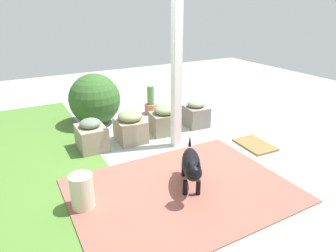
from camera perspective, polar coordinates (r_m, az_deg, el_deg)
ground_plane at (r=4.28m, az=2.05°, el=-5.01°), size 12.00×12.00×0.00m
brick_path at (r=3.46m, az=2.67°, el=-12.10°), size 1.80×2.40×0.02m
porch_pillar at (r=4.13m, az=1.63°, el=10.82°), size 0.11×0.11×2.29m
stone_planter_nearest at (r=5.16m, az=5.27°, el=2.29°), size 0.45×0.38×0.46m
stone_planter_near at (r=4.82m, az=-0.62°, el=1.16°), size 0.41×0.47×0.48m
stone_planter_mid at (r=4.57m, az=-7.13°, el=-0.17°), size 0.46×0.42×0.49m
stone_planter_far at (r=4.44m, az=-14.35°, el=-1.75°), size 0.48×0.39×0.46m
round_shrub at (r=5.33m, az=-13.75°, el=4.96°), size 0.88×0.88×0.88m
terracotta_pot_tall at (r=5.73m, az=-3.28°, el=4.20°), size 0.24×0.24×0.54m
dog at (r=3.35m, az=4.46°, el=-7.41°), size 0.72×0.51×0.52m
ceramic_urn at (r=3.22m, az=-16.00°, el=-11.94°), size 0.24×0.24×0.39m
doormat at (r=4.65m, az=16.18°, el=-3.44°), size 0.61×0.44×0.03m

